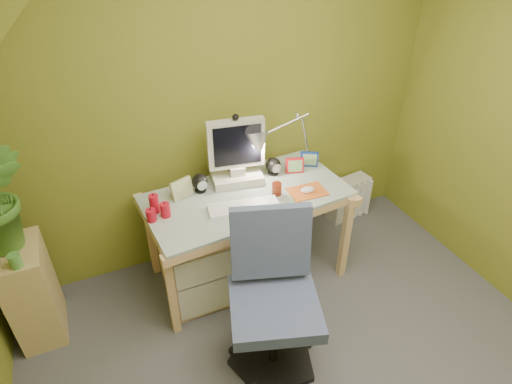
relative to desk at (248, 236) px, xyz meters
name	(u,v)px	position (x,y,z in m)	size (l,w,h in m)	color
wall_back	(220,103)	(-0.01, 0.42, 0.84)	(3.20, 0.01, 2.40)	olive
slope_ceiling	(31,154)	(-1.01, -1.18, 1.49)	(1.10, 3.20, 1.10)	white
desk	(248,236)	(0.00, 0.00, 0.00)	(1.34, 0.67, 0.72)	tan
monitor	(236,149)	(0.00, 0.18, 0.61)	(0.37, 0.21, 0.51)	beige
speaker_left	(200,183)	(-0.27, 0.16, 0.42)	(0.11, 0.11, 0.13)	black
speaker_right	(273,166)	(0.27, 0.16, 0.42)	(0.11, 0.11, 0.13)	black
keyboard	(244,207)	(-0.08, -0.14, 0.37)	(0.45, 0.14, 0.02)	white
mousepad	(307,192)	(0.38, -0.14, 0.36)	(0.25, 0.18, 0.01)	#C55C1E
mouse	(307,190)	(0.38, -0.14, 0.38)	(0.10, 0.06, 0.03)	white
amber_tumbler	(277,189)	(0.18, -0.08, 0.40)	(0.07, 0.07, 0.08)	maroon
candle_cluster	(156,207)	(-0.60, 0.01, 0.42)	(0.16, 0.14, 0.12)	red
photo_frame_red	(295,165)	(0.42, 0.12, 0.41)	(0.13, 0.02, 0.11)	#B31318
photo_frame_blue	(309,159)	(0.56, 0.16, 0.41)	(0.13, 0.02, 0.11)	navy
photo_frame_green	(182,189)	(-0.40, 0.14, 0.42)	(0.15, 0.02, 0.13)	#A8B37B
desk_lamp	(296,128)	(0.45, 0.18, 0.68)	(0.59, 0.25, 0.64)	#B7B6BB
side_ledge	(32,292)	(-1.41, 0.06, -0.02)	(0.25, 0.39, 0.68)	tan
green_cup	(15,261)	(-1.39, -0.09, 0.37)	(0.07, 0.07, 0.09)	#4B8738
task_chair	(275,305)	(-0.16, -0.76, 0.14)	(0.55, 0.55, 1.00)	#3F4968
radiator	(348,198)	(1.08, 0.31, -0.18)	(0.37, 0.15, 0.37)	silver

